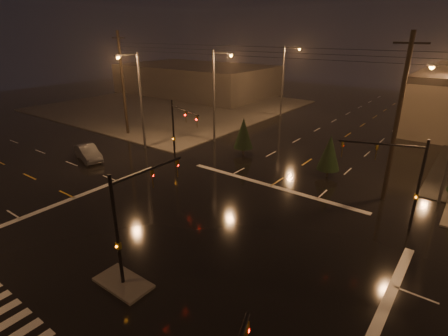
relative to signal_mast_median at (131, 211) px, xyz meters
The scene contains 16 objects.
ground 4.85m from the signal_mast_median, 90.00° to the left, with size 140.00×140.00×0.00m, color black.
sidewalk_nw 44.80m from the signal_mast_median, 132.21° to the left, with size 36.00×36.00×0.12m, color #44423D.
median_island 3.79m from the signal_mast_median, 90.00° to the right, with size 3.00×1.60×0.15m, color #44423D.
stop_bar_far 14.56m from the signal_mast_median, 90.00° to the left, with size 16.00×0.50×0.01m, color beige.
commercial_block 57.07m from the signal_mast_median, 127.83° to the left, with size 30.00×18.00×5.60m, color #45413D.
signal_mast_median is the anchor object (origin of this frame).
signal_mast_ne 16.27m from the signal_mast_median, 54.28° to the left, with size 4.84×1.86×6.00m.
signal_mast_nw 16.27m from the signal_mast_median, 125.72° to the left, with size 4.84×1.86×6.00m.
streetlight_1 23.94m from the signal_mast_median, 117.96° to the left, with size 2.77×0.32×10.00m.
streetlight_2 38.78m from the signal_mast_median, 106.79° to the left, with size 2.77×0.32×10.00m.
streetlight_5 21.53m from the signal_mast_median, 138.30° to the left, with size 0.32×2.77×10.00m.
utility_pole_0 27.95m from the signal_mast_median, 142.19° to the left, with size 2.20×0.32×12.00m.
utility_pole_1 19.00m from the signal_mast_median, 64.89° to the left, with size 2.20×0.32×12.00m.
conifer_3 20.36m from the signal_mast_median, 108.09° to the left, with size 2.00×2.00×3.82m.
conifer_4 19.05m from the signal_mast_median, 81.15° to the left, with size 1.95×1.95×3.75m.
car_crossing 19.88m from the signal_mast_median, 153.71° to the left, with size 1.56×4.47×1.47m, color #56595D.
Camera 1 is at (12.62, -12.37, 11.93)m, focal length 28.00 mm.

